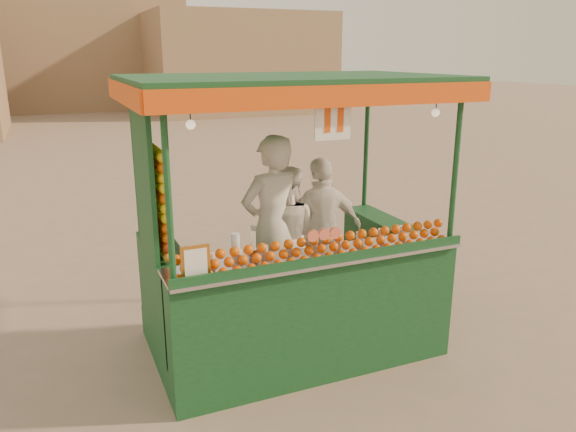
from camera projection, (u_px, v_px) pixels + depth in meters
name	position (u px, v px, depth m)	size (l,w,h in m)	color
ground	(326.00, 340.00, 6.04)	(90.00, 90.00, 0.00)	#746453
building_right	(238.00, 63.00, 29.17)	(9.00, 6.00, 5.00)	#8D6950
building_center	(48.00, 44.00, 30.79)	(14.00, 7.00, 7.00)	#8D6950
juice_cart	(288.00, 269.00, 5.58)	(3.06, 1.99, 2.78)	#0F3920
vendor_left	(272.00, 227.00, 5.70)	(0.75, 0.56, 1.90)	silver
vendor_middle	(284.00, 237.00, 5.96)	(0.94, 0.87, 1.55)	white
vendor_right	(322.00, 231.00, 6.07)	(0.95, 0.41, 1.61)	white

